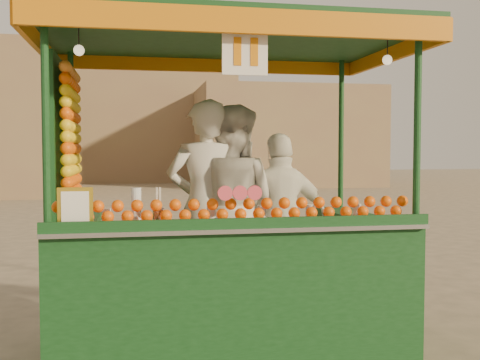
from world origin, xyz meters
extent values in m
plane|color=brown|center=(0.00, 0.00, 0.00)|extent=(90.00, 90.00, 0.00)
cube|color=olive|center=(7.00, 24.00, 2.50)|extent=(9.00, 6.00, 5.00)
cube|color=olive|center=(-2.00, 30.00, 3.50)|extent=(14.00, 7.00, 7.00)
cube|color=#0E3613|center=(0.01, 0.03, 0.17)|extent=(2.88, 1.77, 0.33)
cylinder|color=black|center=(-0.99, 0.03, 0.20)|extent=(0.40, 0.11, 0.40)
cylinder|color=black|center=(1.00, 0.03, 0.20)|extent=(0.40, 0.11, 0.40)
cube|color=#0E3613|center=(0.01, -0.69, 0.77)|extent=(2.88, 0.33, 0.89)
cube|color=#0E3613|center=(-1.26, 0.14, 0.77)|extent=(0.33, 1.44, 0.89)
cube|color=#0E3613|center=(1.28, 0.14, 0.77)|extent=(0.33, 1.44, 0.89)
cube|color=#B2B2B7|center=(0.01, -0.65, 1.23)|extent=(2.88, 0.51, 0.03)
cylinder|color=#0E3613|center=(-1.38, -0.80, 1.99)|extent=(0.06, 0.06, 1.55)
cylinder|color=#0E3613|center=(1.39, -0.80, 1.99)|extent=(0.06, 0.06, 1.55)
cylinder|color=#0E3613|center=(-1.38, 0.86, 1.99)|extent=(0.06, 0.06, 1.55)
cylinder|color=#0E3613|center=(1.39, 0.86, 1.99)|extent=(0.06, 0.06, 1.55)
cube|color=#0E3613|center=(0.01, 0.03, 2.81)|extent=(3.10, 1.99, 0.09)
cube|color=orange|center=(0.01, -0.96, 2.72)|extent=(3.10, 0.04, 0.18)
cube|color=orange|center=(0.01, 1.03, 2.72)|extent=(3.10, 0.04, 0.18)
cube|color=orange|center=(-1.54, 0.03, 2.72)|extent=(0.04, 1.99, 0.18)
cube|color=orange|center=(1.56, 0.03, 2.72)|extent=(0.04, 1.99, 0.18)
cylinder|color=#D94252|center=(-0.01, -0.80, 1.51)|extent=(0.11, 0.03, 0.11)
cube|color=gold|center=(-1.19, -0.80, 1.41)|extent=(0.24, 0.02, 0.31)
cube|color=white|center=(0.01, -0.87, 2.52)|extent=(0.33, 0.02, 0.33)
sphere|color=#FFE5B2|center=(-1.15, -0.72, 2.52)|extent=(0.08, 0.08, 0.08)
sphere|color=#FFE5B2|center=(1.17, -0.72, 2.52)|extent=(0.08, 0.08, 0.08)
imported|color=beige|center=(-0.14, 0.27, 1.30)|extent=(0.72, 0.48, 1.95)
imported|color=beige|center=(0.11, 0.34, 1.29)|extent=(1.17, 1.13, 1.91)
imported|color=white|center=(0.59, 0.31, 1.16)|extent=(1.00, 0.50, 1.65)
camera|label=1|loc=(-0.78, -4.92, 1.82)|focal=42.69mm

